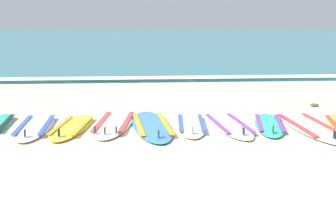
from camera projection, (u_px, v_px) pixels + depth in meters
ground_plane at (171, 128)px, 8.41m from camera, size 80.00×80.00×0.00m
sea at (136, 38)px, 43.79m from camera, size 80.00×60.00×0.10m
wave_foam_strip at (153, 79)px, 14.69m from camera, size 80.00×0.71×0.11m
surfboard_1 at (35, 126)px, 8.40m from camera, size 0.59×2.25×0.18m
surfboard_2 at (72, 127)px, 8.38m from camera, size 0.80×2.17×0.18m
surfboard_3 at (114, 123)px, 8.65m from camera, size 0.90×2.50×0.18m
surfboard_4 at (152, 125)px, 8.48m from camera, size 0.79×2.61×0.18m
surfboard_5 at (191, 125)px, 8.54m from camera, size 0.69×2.07×0.18m
surfboard_6 at (229, 125)px, 8.53m from camera, size 0.71×2.30×0.18m
surfboard_7 at (269, 124)px, 8.56m from camera, size 0.88×2.04×0.18m
surfboard_8 at (309, 126)px, 8.42m from camera, size 0.69×2.60×0.18m
seaweed_clump_near_shoreline at (314, 105)px, 10.50m from camera, size 0.18×0.14×0.06m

